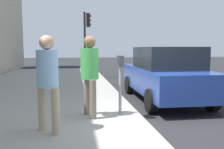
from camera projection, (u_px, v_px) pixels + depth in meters
The scene contains 7 objects.
ground_plane at pixel (145, 126), 5.39m from camera, with size 80.00×80.00×0.00m, color #232326.
sidewalk_slab at pixel (4, 129), 4.93m from camera, with size 28.00×6.00×0.15m, color gray.
parking_meter at pixel (120, 72), 5.70m from camera, with size 0.36×0.12×1.41m.
pedestrian_at_meter at pixel (90, 69), 5.46m from camera, with size 0.54×0.40×1.86m.
pedestrian_bystander at pixel (48, 75), 4.44m from camera, with size 0.43×0.43×1.82m.
parked_sedan_near at pixel (165, 74), 7.81m from camera, with size 4.42×2.01×1.77m.
traffic_signal at pixel (87, 33), 13.55m from camera, with size 0.24×0.44×3.60m.
Camera 1 is at (-5.05, 1.53, 1.73)m, focal length 38.48 mm.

